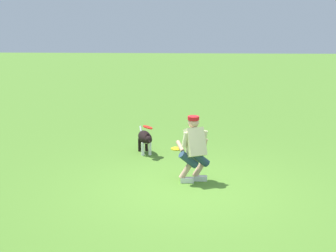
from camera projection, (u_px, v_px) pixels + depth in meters
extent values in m
plane|color=#507F2B|center=(187.00, 190.00, 8.72)|extent=(60.00, 60.00, 0.00)
cube|color=silver|center=(200.00, 178.00, 9.18)|extent=(0.26, 0.10, 0.10)
cylinder|color=tan|center=(200.00, 168.00, 9.18)|extent=(0.33, 0.22, 0.37)
cylinder|color=navy|center=(200.00, 158.00, 9.06)|extent=(0.43, 0.29, 0.37)
cube|color=silver|center=(187.00, 180.00, 9.08)|extent=(0.26, 0.10, 0.10)
cylinder|color=tan|center=(186.00, 170.00, 9.08)|extent=(0.33, 0.22, 0.37)
cylinder|color=navy|center=(189.00, 160.00, 8.98)|extent=(0.43, 0.29, 0.37)
cube|color=beige|center=(195.00, 142.00, 8.91)|extent=(0.47, 0.51, 0.58)
cylinder|color=beige|center=(204.00, 138.00, 8.98)|extent=(0.16, 0.14, 0.29)
cylinder|color=beige|center=(185.00, 140.00, 8.85)|extent=(0.16, 0.14, 0.29)
cylinder|color=tan|center=(180.00, 146.00, 9.07)|extent=(0.19, 0.30, 0.19)
cylinder|color=tan|center=(204.00, 145.00, 9.07)|extent=(0.16, 0.13, 0.27)
sphere|color=tan|center=(193.00, 123.00, 8.92)|extent=(0.21, 0.21, 0.21)
cylinder|color=red|center=(193.00, 118.00, 8.90)|extent=(0.22, 0.22, 0.07)
cylinder|color=red|center=(191.00, 118.00, 9.00)|extent=(0.12, 0.12, 0.02)
ellipsoid|color=black|center=(145.00, 137.00, 10.90)|extent=(0.45, 0.66, 0.28)
ellipsoid|color=white|center=(146.00, 140.00, 10.75)|extent=(0.14, 0.20, 0.17)
sphere|color=black|center=(148.00, 140.00, 10.51)|extent=(0.17, 0.17, 0.17)
cone|color=black|center=(149.00, 142.00, 10.43)|extent=(0.11, 0.11, 0.09)
cone|color=black|center=(146.00, 136.00, 10.50)|extent=(0.06, 0.06, 0.07)
cone|color=black|center=(151.00, 136.00, 10.52)|extent=(0.06, 0.06, 0.07)
cylinder|color=white|center=(143.00, 149.00, 10.76)|extent=(0.09, 0.09, 0.31)
cylinder|color=white|center=(150.00, 149.00, 10.80)|extent=(0.09, 0.09, 0.31)
cylinder|color=black|center=(140.00, 145.00, 11.10)|extent=(0.09, 0.09, 0.31)
cylinder|color=black|center=(146.00, 144.00, 11.15)|extent=(0.09, 0.09, 0.31)
cylinder|color=white|center=(141.00, 131.00, 11.24)|extent=(0.10, 0.20, 0.23)
cylinder|color=red|center=(148.00, 127.00, 10.65)|extent=(0.30, 0.30, 0.11)
cylinder|color=yellow|center=(177.00, 149.00, 9.19)|extent=(0.29, 0.29, 0.03)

